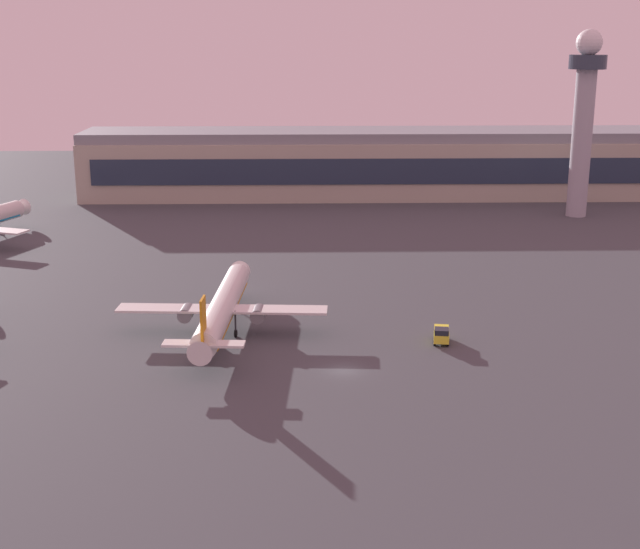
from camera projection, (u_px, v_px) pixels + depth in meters
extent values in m
plane|color=#424449|center=(344.00, 370.00, 106.14)|extent=(416.00, 416.00, 0.00)
cube|color=#B2AD99|center=(458.00, 167.00, 219.83)|extent=(186.33, 22.00, 14.00)
cube|color=#263347|center=(466.00, 171.00, 208.85)|extent=(178.88, 0.40, 6.16)
cube|color=gray|center=(459.00, 134.00, 217.64)|extent=(186.33, 19.80, 2.40)
cylinder|color=#A8A8B2|center=(581.00, 144.00, 191.79)|extent=(4.40, 4.40, 32.13)
cylinder|color=#2D3847|center=(588.00, 62.00, 187.11)|extent=(8.00, 8.00, 3.00)
sphere|color=silver|center=(589.00, 42.00, 186.04)|extent=(5.60, 5.60, 5.60)
cylinder|color=silver|center=(223.00, 306.00, 119.08)|extent=(5.45, 32.25, 3.39)
cone|color=silver|center=(239.00, 273.00, 135.56)|extent=(3.35, 2.34, 3.22)
cone|color=silver|center=(201.00, 350.00, 102.42)|extent=(3.20, 2.69, 3.05)
cube|color=silver|center=(222.00, 309.00, 118.27)|extent=(28.70, 5.39, 0.31)
cube|color=silver|center=(204.00, 344.00, 104.00)|extent=(9.93, 2.77, 0.31)
cube|color=orange|center=(203.00, 321.00, 103.53)|extent=(0.45, 2.86, 5.80)
cylinder|color=slate|center=(186.00, 313.00, 118.62)|extent=(2.16, 3.33, 1.96)
cylinder|color=slate|center=(258.00, 314.00, 118.24)|extent=(2.16, 3.33, 1.96)
cube|color=orange|center=(223.00, 312.00, 119.33)|extent=(4.94, 29.67, 0.32)
cylinder|color=#333338|center=(233.00, 295.00, 129.39)|extent=(0.25, 0.25, 3.17)
cylinder|color=black|center=(234.00, 305.00, 129.81)|extent=(0.42, 1.00, 0.98)
cylinder|color=#333338|center=(206.00, 322.00, 117.43)|extent=(0.25, 0.25, 3.17)
cylinder|color=black|center=(207.00, 333.00, 117.85)|extent=(0.42, 1.00, 0.98)
cylinder|color=#333338|center=(235.00, 322.00, 117.28)|extent=(0.25, 0.25, 3.17)
cylinder|color=black|center=(236.00, 333.00, 117.70)|extent=(0.42, 1.00, 0.98)
cone|color=silver|center=(21.00, 208.00, 184.97)|extent=(3.99, 3.32, 3.41)
cylinder|color=black|center=(0.00, 230.00, 179.25)|extent=(0.72, 1.11, 1.04)
cube|color=yellow|center=(441.00, 338.00, 114.48)|extent=(2.30, 2.38, 1.10)
cube|color=#1E232D|center=(442.00, 331.00, 114.24)|extent=(2.10, 2.11, 0.70)
cube|color=yellow|center=(441.00, 332.00, 116.25)|extent=(2.27, 2.67, 1.40)
cylinder|color=black|center=(448.00, 343.00, 114.24)|extent=(0.43, 0.94, 0.90)
cylinder|color=black|center=(435.00, 342.00, 114.46)|extent=(0.43, 0.94, 0.90)
cylinder|color=black|center=(448.00, 336.00, 116.81)|extent=(0.43, 0.94, 0.90)
cylinder|color=black|center=(435.00, 335.00, 117.02)|extent=(0.43, 0.94, 0.90)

